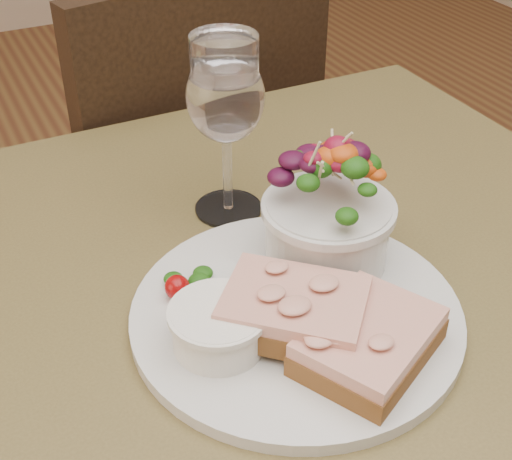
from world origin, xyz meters
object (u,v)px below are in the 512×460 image
sandwich_back (294,310)px  wine_glass (226,102)px  ramekin (219,326)px  sandwich_front (369,341)px  salad_bowl (329,205)px  dinner_plate (296,314)px  cafe_table (290,379)px  chair_far (168,271)px

sandwich_back → wine_glass: bearing=123.0°
ramekin → sandwich_front: bearing=-32.9°
salad_bowl → wine_glass: (-0.04, 0.13, 0.05)m
wine_glass → salad_bowl: bearing=-73.1°
dinner_plate → wine_glass: size_ratio=1.61×
sandwich_front → dinner_plate: bearing=80.3°
cafe_table → dinner_plate: bearing=-113.4°
salad_bowl → wine_glass: 0.15m
sandwich_front → wine_glass: (-0.00, 0.25, 0.10)m
dinner_plate → ramekin: (-0.08, -0.01, 0.03)m
salad_bowl → cafe_table: bearing=-151.4°
dinner_plate → chair_far: bearing=81.6°
dinner_plate → wine_glass: (0.02, 0.18, 0.12)m
chair_far → sandwich_front: bearing=72.3°
sandwich_back → wine_glass: 0.22m
ramekin → salad_bowl: (0.13, 0.06, 0.04)m
wine_glass → chair_far: bearing=80.7°
dinner_plate → salad_bowl: (0.06, 0.05, 0.07)m
chair_far → ramekin: bearing=63.6°
chair_far → wine_glass: 0.76m
chair_far → sandwich_back: (-0.11, -0.68, 0.49)m
sandwich_back → salad_bowl: 0.11m
dinner_plate → salad_bowl: 0.10m
chair_far → sandwich_back: chair_far is taller
dinner_plate → sandwich_back: (-0.02, -0.02, 0.03)m
dinner_plate → ramekin: ramekin is taller
dinner_plate → sandwich_front: (0.02, -0.07, 0.02)m
sandwich_front → ramekin: bearing=119.7°
chair_far → dinner_plate: 0.81m
chair_far → sandwich_front: size_ratio=6.54×
ramekin → wine_glass: (0.09, 0.19, 0.09)m
sandwich_front → sandwich_back: size_ratio=0.98×
chair_far → sandwich_back: 0.85m
chair_far → sandwich_front: chair_far is taller
cafe_table → ramekin: 0.16m
ramekin → chair_far: bearing=75.5°
ramekin → dinner_plate: bearing=6.9°
dinner_plate → wine_glass: wine_glass is taller
sandwich_back → salad_bowl: size_ratio=1.10×
sandwich_back → salad_bowl: bearing=87.0°
ramekin → salad_bowl: size_ratio=0.59×
cafe_table → dinner_plate: 0.11m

